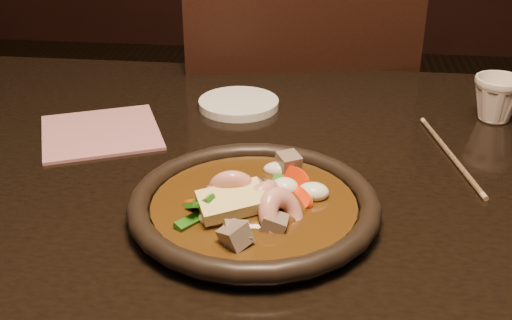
# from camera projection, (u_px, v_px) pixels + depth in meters

# --- Properties ---
(table) EXTENTS (1.60, 0.90, 0.75)m
(table) POSITION_uv_depth(u_px,v_px,m) (354.00, 237.00, 0.84)
(table) COLOR black
(table) RESTS_ON floor
(chair) EXTENTS (0.55, 0.55, 0.97)m
(chair) POSITION_uv_depth(u_px,v_px,m) (290.00, 145.00, 1.41)
(chair) COLOR black
(chair) RESTS_ON floor
(plate) EXTENTS (0.29, 0.29, 0.03)m
(plate) POSITION_uv_depth(u_px,v_px,m) (254.00, 206.00, 0.73)
(plate) COLOR black
(plate) RESTS_ON table
(stirfry) EXTENTS (0.17, 0.20, 0.07)m
(stirfry) POSITION_uv_depth(u_px,v_px,m) (254.00, 203.00, 0.72)
(stirfry) COLOR #3B230A
(stirfry) RESTS_ON plate
(saucer_left) EXTENTS (0.13, 0.13, 0.01)m
(saucer_left) POSITION_uv_depth(u_px,v_px,m) (239.00, 104.00, 1.03)
(saucer_left) COLOR white
(saucer_left) RESTS_ON table
(tea_cup) EXTENTS (0.08, 0.08, 0.07)m
(tea_cup) POSITION_uv_depth(u_px,v_px,m) (497.00, 97.00, 0.97)
(tea_cup) COLOR beige
(tea_cup) RESTS_ON table
(chopsticks) EXTENTS (0.06, 0.24, 0.01)m
(chopsticks) POSITION_uv_depth(u_px,v_px,m) (450.00, 155.00, 0.87)
(chopsticks) COLOR tan
(chopsticks) RESTS_ON table
(napkin) EXTENTS (0.22, 0.22, 0.00)m
(napkin) POSITION_uv_depth(u_px,v_px,m) (101.00, 132.00, 0.94)
(napkin) COLOR #B46F73
(napkin) RESTS_ON table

